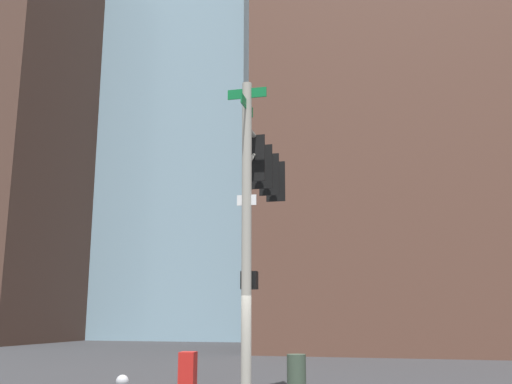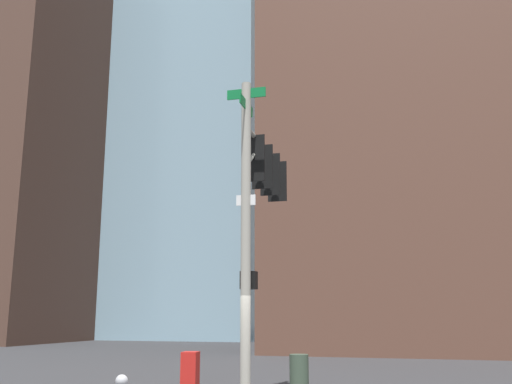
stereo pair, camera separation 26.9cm
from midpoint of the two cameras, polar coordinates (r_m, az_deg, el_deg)
signal_pole_assembly at (r=14.58m, az=-0.09°, el=-0.06°), size 0.95×4.52×7.47m
litter_bin at (r=17.78m, az=3.55°, el=-17.16°), size 0.56×0.56×0.95m
newspaper_box at (r=17.37m, az=-7.19°, el=-17.05°), size 0.52×0.62×1.05m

